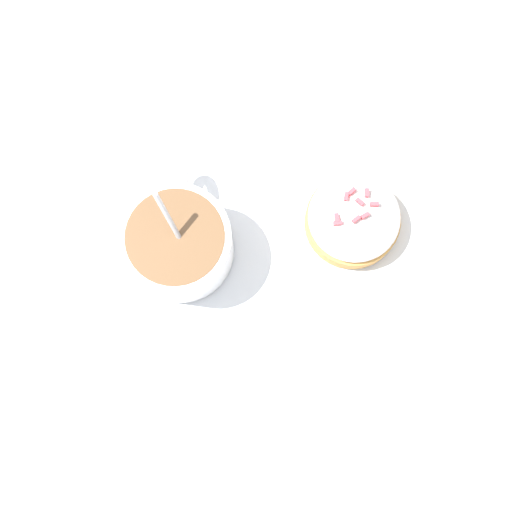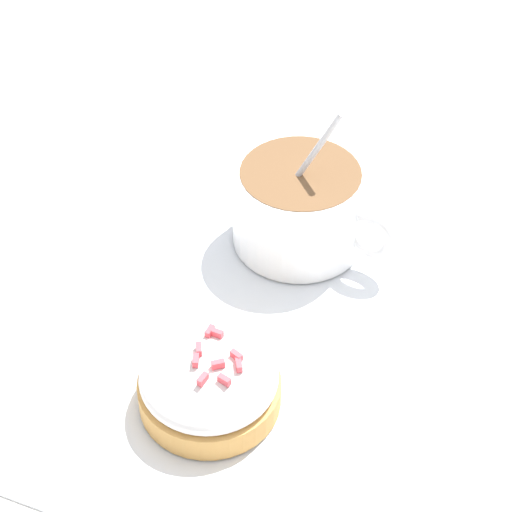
# 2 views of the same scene
# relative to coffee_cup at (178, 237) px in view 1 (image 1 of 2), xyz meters

# --- Properties ---
(ground_plane) EXTENTS (3.00, 3.00, 0.00)m
(ground_plane) POSITION_rel_coffee_cup_xyz_m (0.07, -0.01, -0.03)
(ground_plane) COLOR silver
(paper_napkin) EXTENTS (0.37, 0.37, 0.00)m
(paper_napkin) POSITION_rel_coffee_cup_xyz_m (0.07, -0.01, -0.03)
(paper_napkin) COLOR white
(paper_napkin) RESTS_ON ground_plane
(coffee_cup) EXTENTS (0.09, 0.11, 0.10)m
(coffee_cup) POSITION_rel_coffee_cup_xyz_m (0.00, 0.00, 0.00)
(coffee_cup) COLOR white
(coffee_cup) RESTS_ON paper_napkin
(frosted_pastry) EXTENTS (0.08, 0.08, 0.04)m
(frosted_pastry) POSITION_rel_coffee_cup_xyz_m (0.14, 0.01, -0.01)
(frosted_pastry) COLOR #D19347
(frosted_pastry) RESTS_ON paper_napkin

